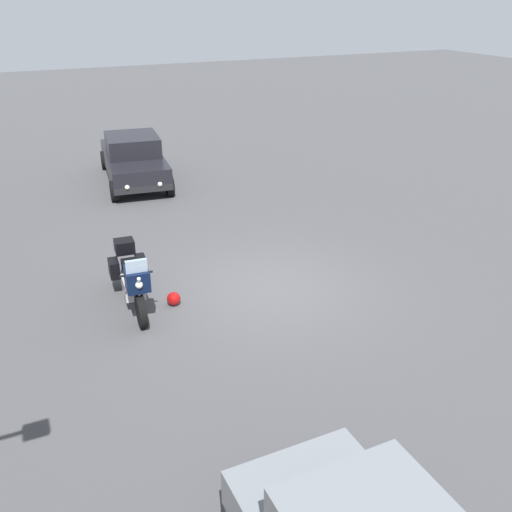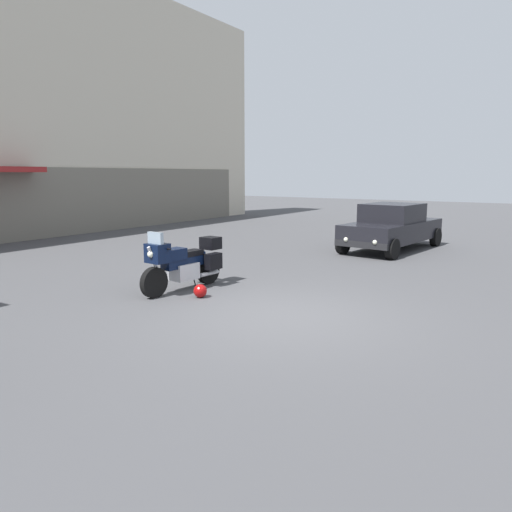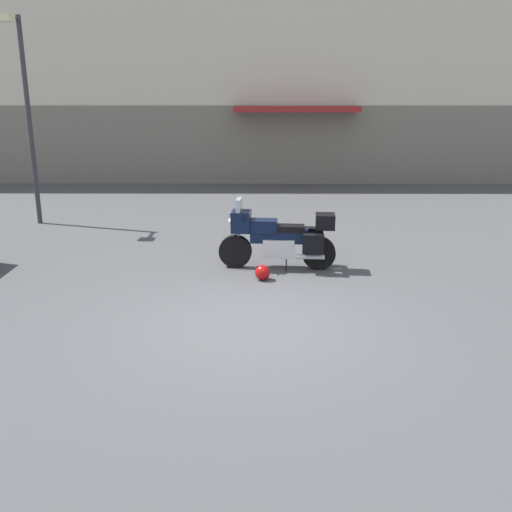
# 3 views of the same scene
# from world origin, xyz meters

# --- Properties ---
(ground_plane) EXTENTS (80.00, 80.00, 0.00)m
(ground_plane) POSITION_xyz_m (0.00, 0.00, 0.00)
(ground_plane) COLOR #424244
(motorcycle) EXTENTS (2.26, 0.81, 1.36)m
(motorcycle) POSITION_xyz_m (0.52, 2.82, 0.62)
(motorcycle) COLOR black
(motorcycle) RESTS_ON ground
(helmet) EXTENTS (0.28, 0.28, 0.28)m
(helmet) POSITION_xyz_m (0.19, 2.09, 0.14)
(helmet) COLOR #990C0C
(helmet) RESTS_ON ground
(car_sedan_far) EXTENTS (4.71, 2.38, 1.56)m
(car_sedan_far) POSITION_xyz_m (8.67, 0.79, 0.78)
(car_sedan_far) COLOR black
(car_sedan_far) RESTS_ON ground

